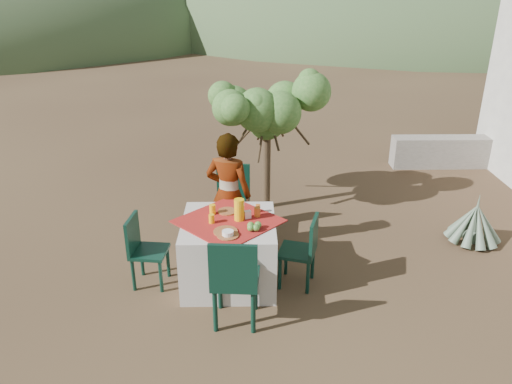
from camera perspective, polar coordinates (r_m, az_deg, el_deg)
The scene contains 23 objects.
ground at distance 6.02m, azimuth 2.08°, elevation -8.75°, with size 160.00×160.00×0.00m, color #352318.
table at distance 5.63m, azimuth -3.08°, elevation -6.74°, with size 1.30×1.30×0.76m.
chair_far at distance 6.57m, azimuth -2.75°, elevation -0.59°, with size 0.50×0.50×0.96m.
chair_near at distance 4.86m, azimuth -2.46°, elevation -9.84°, with size 0.49×0.49×0.99m.
chair_left at distance 5.67m, azimuth -12.81°, elevation -6.21°, with size 0.42×0.42×0.83m.
chair_right at distance 5.53m, azimuth 5.48°, elevation -6.43°, with size 0.48×0.48×0.84m.
person at distance 6.05m, azimuth -3.15°, elevation -0.29°, with size 0.57×0.37×1.55m, color #8C6651.
shrub_tree at distance 7.10m, azimuth 1.70°, elevation 8.82°, with size 1.51×1.49×1.78m.
agave at distance 7.08m, azimuth 23.69°, elevation -3.32°, with size 0.69×0.71×0.75m.
stone_wall at distance 9.78m, azimuth 22.68°, elevation 4.27°, with size 2.60×0.35×0.55m, color gray.
hill_near_right at distance 43.00m, azimuth 16.60°, elevation 18.53°, with size 48.00×48.00×20.00m, color #32512D.
hill_far_center at distance 57.28m, azimuth -4.92°, elevation 20.45°, with size 60.00×60.00×24.00m, color gray.
plate_far at distance 5.64m, azimuth -3.31°, elevation -2.21°, with size 0.21×0.21×0.01m, color brown.
plate_near at distance 5.21m, azimuth -3.51°, elevation -4.53°, with size 0.26×0.26×0.01m, color brown.
glass_far at distance 5.59m, azimuth -5.00°, elevation -1.98°, with size 0.07×0.07×0.11m, color yellow.
glass_near at distance 5.39m, azimuth -5.10°, elevation -3.06°, with size 0.06×0.06×0.10m, color yellow.
juice_pitcher at distance 5.41m, azimuth -1.93°, elevation -2.03°, with size 0.11×0.11×0.24m, color yellow.
bowl_plate at distance 5.14m, azimuth -3.23°, elevation -4.97°, with size 0.23×0.23×0.01m, color brown.
white_bowl at distance 5.13m, azimuth -3.23°, elevation -4.69°, with size 0.12×0.12×0.04m, color white.
jar_left at distance 5.51m, azimuth 0.15°, elevation -2.28°, with size 0.07×0.07×0.11m, color orange.
jar_right at distance 5.62m, azimuth 0.22°, elevation -1.85°, with size 0.05×0.05×0.08m, color orange.
napkin_holder at distance 5.47m, azimuth -0.96°, elevation -2.59°, with size 0.07×0.04×0.09m, color white.
fruit_cluster at distance 5.24m, azimuth -0.24°, elevation -3.96°, with size 0.15×0.14×0.08m.
Camera 1 is at (-0.30, -5.07, 3.24)m, focal length 35.00 mm.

